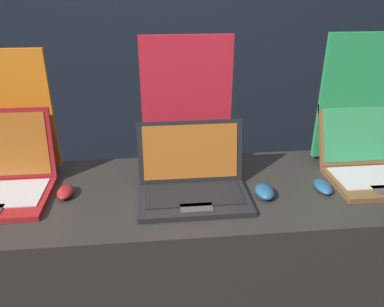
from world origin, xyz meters
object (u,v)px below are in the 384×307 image
object	(u,v)px
laptop_middle	(193,180)
laptop_back	(366,162)
mouse_middle	(265,192)
mouse_back	(323,187)
promo_stand_back	(356,102)
mouse_front	(65,192)
promo_stand_front	(5,118)
promo_stand_middle	(187,108)

from	to	relation	value
laptop_middle	laptop_back	xyz separation A→B (m)	(0.71, 0.07, 0.00)
mouse_middle	mouse_back	distance (m)	0.23
laptop_back	promo_stand_back	size ratio (longest dim) A/B	0.68
mouse_front	promo_stand_front	bearing A→B (deg)	138.63
mouse_front	promo_stand_back	xyz separation A→B (m)	(1.18, 0.20, 0.24)
mouse_front	promo_stand_middle	world-z (taller)	promo_stand_middle
laptop_middle	mouse_middle	xyz separation A→B (m)	(0.26, -0.04, -0.04)
mouse_front	promo_stand_back	size ratio (longest dim) A/B	0.18
mouse_front	promo_stand_middle	xyz separation A→B (m)	(0.47, 0.20, 0.24)
laptop_back	promo_stand_middle	bearing A→B (deg)	167.49
promo_stand_middle	mouse_back	xyz separation A→B (m)	(0.49, -0.25, -0.25)
laptop_back	mouse_back	size ratio (longest dim) A/B	3.41
laptop_back	promo_stand_back	xyz separation A→B (m)	(-0.00, 0.16, 0.20)
mouse_front	laptop_middle	bearing A→B (deg)	-4.24
promo_stand_front	mouse_middle	xyz separation A→B (m)	(0.97, -0.29, -0.22)
mouse_front	promo_stand_front	size ratio (longest dim) A/B	0.20
promo_stand_middle	laptop_middle	bearing A→B (deg)	-90.00
promo_stand_front	promo_stand_back	world-z (taller)	promo_stand_back
laptop_back	mouse_back	bearing A→B (deg)	-156.27
promo_stand_front	promo_stand_back	size ratio (longest dim) A/B	0.92
laptop_middle	mouse_back	size ratio (longest dim) A/B	3.65
laptop_back	promo_stand_back	bearing A→B (deg)	90.00
promo_stand_middle	mouse_back	world-z (taller)	promo_stand_middle
promo_stand_front	promo_stand_middle	size ratio (longest dim) A/B	0.92
mouse_back	promo_stand_back	world-z (taller)	promo_stand_back
promo_stand_front	promo_stand_middle	xyz separation A→B (m)	(0.71, -0.01, 0.02)
mouse_back	mouse_front	bearing A→B (deg)	176.66
laptop_middle	promo_stand_middle	xyz separation A→B (m)	(-0.00, 0.23, 0.20)
mouse_front	laptop_back	size ratio (longest dim) A/B	0.27
mouse_front	mouse_middle	size ratio (longest dim) A/B	0.95
mouse_front	promo_stand_middle	distance (m)	0.56
promo_stand_front	laptop_back	xyz separation A→B (m)	(1.41, -0.17, -0.18)
mouse_middle	promo_stand_middle	size ratio (longest dim) A/B	0.19
mouse_middle	promo_stand_middle	bearing A→B (deg)	133.86
mouse_middle	mouse_back	world-z (taller)	mouse_middle
mouse_middle	mouse_back	size ratio (longest dim) A/B	0.97
laptop_middle	laptop_back	distance (m)	0.71
laptop_middle	promo_stand_front	bearing A→B (deg)	160.90
promo_stand_middle	promo_stand_front	bearing A→B (deg)	178.91
mouse_middle	promo_stand_back	size ratio (longest dim) A/B	0.19
promo_stand_front	promo_stand_middle	bearing A→B (deg)	-1.09
mouse_back	laptop_middle	bearing A→B (deg)	177.51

